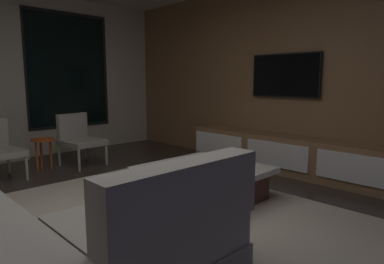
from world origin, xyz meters
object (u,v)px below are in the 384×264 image
Objects in this scene: book_stack_on_coffee_table at (187,163)px; mounted_tv at (285,75)px; accent_chair_near_window at (79,137)px; side_stool at (43,145)px; media_console at (288,155)px; coffee_table at (204,183)px.

mounted_tv reaches higher than book_stack_on_coffee_table.
mounted_tv is (2.03, -2.27, 0.92)m from accent_chair_near_window.
side_stool is at bearing 175.24° from accent_chair_near_window.
media_console is 2.93× the size of mounted_tv.
accent_chair_near_window reaches higher than coffee_table.
side_stool reaches higher than book_stack_on_coffee_table.
accent_chair_near_window reaches higher than side_stool.
book_stack_on_coffee_table is 2.36m from side_stool.
book_stack_on_coffee_table is 0.62× the size of side_stool.
coffee_table is at bearing -84.23° from accent_chair_near_window.
media_console is at bearing -2.51° from coffee_table.
accent_chair_near_window is (-0.24, 2.40, 0.25)m from coffee_table.
accent_chair_near_window is at bearing 95.77° from coffee_table.
book_stack_on_coffee_table is 2.23m from accent_chair_near_window.
side_stool is (-0.76, 2.44, 0.19)m from coffee_table.
coffee_table is at bearing -72.62° from side_stool.
book_stack_on_coffee_table is (-0.08, 0.18, 0.20)m from coffee_table.
accent_chair_near_window is (-0.16, 2.22, 0.05)m from book_stack_on_coffee_table.
book_stack_on_coffee_table is 0.27× the size of mounted_tv.
accent_chair_near_window is 0.74× the size of mounted_tv.
side_stool is 0.15× the size of media_console.
coffee_table is 1.10× the size of mounted_tv.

